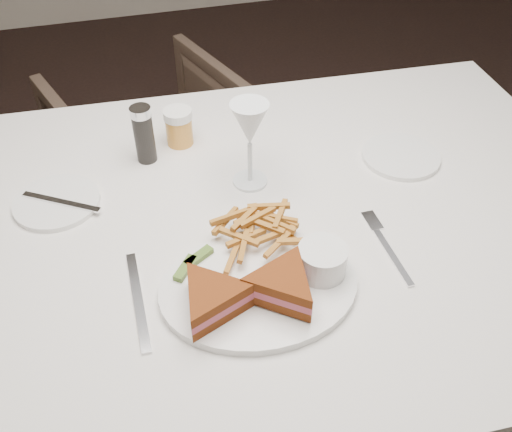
{
  "coord_description": "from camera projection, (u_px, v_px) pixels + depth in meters",
  "views": [
    {
      "loc": [
        -0.57,
        -1.03,
        1.45
      ],
      "look_at": [
        -0.37,
        -0.34,
        0.8
      ],
      "focal_mm": 40.0,
      "sensor_mm": 36.0,
      "label": 1
    }
  ],
  "objects": [
    {
      "name": "ground",
      "position": [
        340.0,
        311.0,
        1.83
      ],
      "size": [
        5.0,
        5.0,
        0.0
      ],
      "primitive_type": "plane",
      "color": "black",
      "rests_on": "ground"
    },
    {
      "name": "table",
      "position": [
        250.0,
        340.0,
        1.29
      ],
      "size": [
        1.46,
        1.01,
        0.75
      ],
      "primitive_type": "cube",
      "rotation": [
        0.0,
        0.0,
        -0.05
      ],
      "color": "silver",
      "rests_on": "ground"
    },
    {
      "name": "chair_far",
      "position": [
        154.0,
        144.0,
        2.0
      ],
      "size": [
        0.73,
        0.7,
        0.6
      ],
      "primitive_type": "imported",
      "rotation": [
        0.0,
        0.0,
        3.47
      ],
      "color": "#4A392D",
      "rests_on": "ground"
    },
    {
      "name": "table_setting",
      "position": [
        248.0,
        230.0,
        0.97
      ],
      "size": [
        0.85,
        0.63,
        0.18
      ],
      "color": "white",
      "rests_on": "table"
    }
  ]
}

